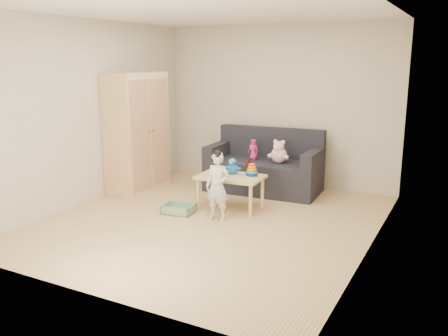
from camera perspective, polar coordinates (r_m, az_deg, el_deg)
The scene contains 13 objects.
room at distance 5.90m, azimuth -1.57°, elevation 5.74°, with size 4.50×4.50×4.50m.
wardrobe at distance 7.51m, azimuth -10.44°, elevation 4.18°, with size 0.51×1.03×1.85m, color #DCB778.
sofa at distance 7.51m, azimuth 4.77°, elevation -0.94°, with size 1.74×0.87×0.49m, color black.
play_table at distance 6.61m, azimuth 0.78°, elevation -2.91°, with size 0.89×0.56×0.47m, color #E9C280.
storage_bin at distance 6.48m, azimuth -5.50°, elevation -4.90°, with size 0.40×0.30×0.12m, color gray, non-canonical shape.
toddler at distance 6.09m, azimuth -0.77°, elevation -2.32°, with size 0.32×0.21×0.87m, color silver.
pink_bear at distance 7.28m, azimuth 6.64°, elevation 1.77°, with size 0.26×0.23×0.30m, color #FFBBC7, non-canonical shape.
doll at distance 7.47m, azimuth 3.53°, elevation 2.21°, with size 0.17×0.11×0.33m, color #D22764.
ring_stacker at distance 6.46m, azimuth 3.37°, elevation -0.44°, with size 0.17×0.17×0.19m.
brown_bottle at distance 6.57m, azimuth 3.03°, elevation 0.02°, with size 0.08×0.08×0.24m.
blue_plush at distance 6.62m, azimuth 1.07°, elevation 0.26°, with size 0.19×0.15×0.23m, color blue, non-canonical shape.
wooden_figure at distance 6.57m, azimuth -0.05°, elevation -0.34°, with size 0.05×0.04×0.12m, color brown, non-canonical shape.
yellow_book at distance 6.72m, azimuth 0.07°, elevation -0.50°, with size 0.21×0.21×0.02m, color yellow.
Camera 1 is at (2.86, -5.11, 2.03)m, focal length 38.00 mm.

